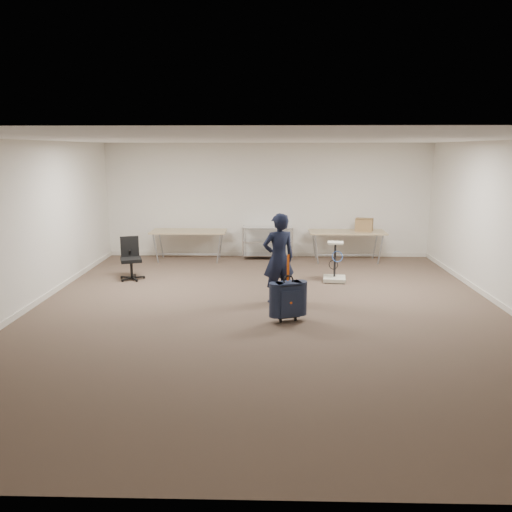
{
  "coord_description": "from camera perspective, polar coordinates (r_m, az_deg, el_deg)",
  "views": [
    {
      "loc": [
        0.02,
        -7.86,
        2.65
      ],
      "look_at": [
        -0.18,
        0.3,
        0.9
      ],
      "focal_mm": 35.0,
      "sensor_mm": 36.0,
      "label": 1
    }
  ],
  "objects": [
    {
      "name": "person",
      "position": [
        8.67,
        2.6,
        -0.27
      ],
      "size": [
        0.67,
        0.55,
        1.58
      ],
      "primitive_type": "imported",
      "rotation": [
        0.0,
        0.0,
        3.49
      ],
      "color": "black",
      "rests_on": "ground"
    },
    {
      "name": "cardboard_box",
      "position": [
        12.22,
        12.26,
        3.52
      ],
      "size": [
        0.47,
        0.4,
        0.3
      ],
      "primitive_type": "cube",
      "rotation": [
        0.0,
        0.0,
        -0.29
      ],
      "color": "olive",
      "rests_on": "folding_table_right"
    },
    {
      "name": "equipment_cart",
      "position": [
        10.3,
        8.97,
        -1.71
      ],
      "size": [
        0.5,
        0.5,
        0.82
      ],
      "color": "beige",
      "rests_on": "ground"
    },
    {
      "name": "folding_table_right",
      "position": [
        12.12,
        10.36,
        2.55
      ],
      "size": [
        1.8,
        0.75,
        0.73
      ],
      "color": "#9F8A61",
      "rests_on": "ground"
    },
    {
      "name": "suitcase",
      "position": [
        7.79,
        3.69,
        -4.95
      ],
      "size": [
        0.44,
        0.34,
        1.07
      ],
      "color": "black",
      "rests_on": "ground"
    },
    {
      "name": "folding_table_left",
      "position": [
        12.13,
        -7.69,
        2.65
      ],
      "size": [
        1.8,
        0.75,
        0.73
      ],
      "color": "#9F8A61",
      "rests_on": "ground"
    },
    {
      "name": "office_chair",
      "position": [
        10.65,
        -14.07,
        -1.18
      ],
      "size": [
        0.53,
        0.54,
        0.88
      ],
      "color": "black",
      "rests_on": "ground"
    },
    {
      "name": "room_shell",
      "position": [
        9.6,
        1.27,
        -3.6
      ],
      "size": [
        8.0,
        9.0,
        9.0
      ],
      "color": "silver",
      "rests_on": "ground"
    },
    {
      "name": "ground",
      "position": [
        8.29,
        1.23,
        -6.51
      ],
      "size": [
        9.0,
        9.0,
        0.0
      ],
      "primitive_type": "plane",
      "color": "#4C3A2E",
      "rests_on": "ground"
    },
    {
      "name": "wire_shelf",
      "position": [
        12.26,
        1.33,
        1.73
      ],
      "size": [
        1.22,
        0.47,
        0.8
      ],
      "color": "silver",
      "rests_on": "ground"
    }
  ]
}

